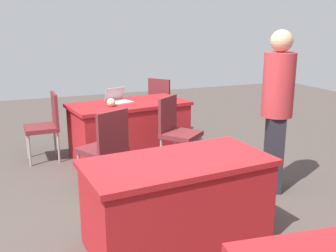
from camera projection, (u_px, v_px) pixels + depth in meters
name	position (u px, v px, depth m)	size (l,w,h in m)	color
ground_plane	(168.00, 223.00, 3.77)	(14.40, 14.40, 0.00)	#4C423D
table_foreground	(130.00, 128.00, 5.68)	(1.77, 1.07, 0.77)	#AD1E23
table_mid_right	(177.00, 202.00, 3.35)	(1.63, 0.91, 0.77)	#AD1E23
chair_near_front	(106.00, 145.00, 4.34)	(0.59, 0.59, 0.97)	#9E9993
chair_tucked_right	(176.00, 128.00, 5.05)	(0.62, 0.62, 0.96)	#9E9993
chair_aisle	(46.00, 122.00, 5.40)	(0.45, 0.45, 0.94)	#9E9993
chair_by_pillar	(163.00, 102.00, 6.70)	(0.61, 0.61, 0.97)	#9E9993
person_attendee_browsing	(277.00, 104.00, 4.27)	(0.46, 0.46, 1.81)	#26262D
laptop_silver	(119.00, 100.00, 5.60)	(0.39, 0.38, 0.21)	silver
yarn_ball	(111.00, 102.00, 5.31)	(0.12, 0.12, 0.12)	beige
scissors_red	(159.00, 99.00, 5.83)	(0.18, 0.04, 0.01)	red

